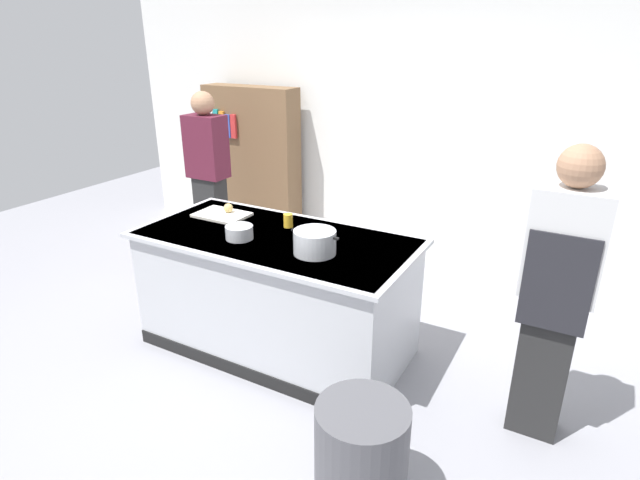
{
  "coord_description": "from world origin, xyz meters",
  "views": [
    {
      "loc": [
        1.9,
        -2.76,
        2.21
      ],
      "look_at": [
        0.25,
        0.2,
        0.85
      ],
      "focal_mm": 28.86,
      "sensor_mm": 36.0,
      "label": 1
    }
  ],
  "objects": [
    {
      "name": "ground_plane",
      "position": [
        0.0,
        0.0,
        0.0
      ],
      "size": [
        10.0,
        10.0,
        0.0
      ],
      "primitive_type": "plane",
      "color": "gray"
    },
    {
      "name": "person_guest",
      "position": [
        -1.46,
        1.01,
        0.91
      ],
      "size": [
        0.38,
        0.24,
        1.72
      ],
      "rotation": [
        0.0,
        0.0,
        -1.61
      ],
      "color": "#272727",
      "rests_on": "ground_plane"
    },
    {
      "name": "stock_pot",
      "position": [
        0.39,
        -0.12,
        0.98
      ],
      "size": [
        0.34,
        0.27,
        0.16
      ],
      "color": "#B7BABF",
      "rests_on": "counter_island"
    },
    {
      "name": "cutting_board",
      "position": [
        -0.6,
        0.16,
        0.91
      ],
      "size": [
        0.4,
        0.28,
        0.02
      ],
      "primitive_type": "cube",
      "color": "silver",
      "rests_on": "counter_island"
    },
    {
      "name": "trash_bin",
      "position": [
        1.14,
        -0.98,
        0.3
      ],
      "size": [
        0.46,
        0.46,
        0.59
      ],
      "primitive_type": "cylinder",
      "color": "#4C4C51",
      "rests_on": "ground_plane"
    },
    {
      "name": "juice_cup",
      "position": [
        -0.02,
        0.2,
        0.95
      ],
      "size": [
        0.07,
        0.07,
        0.1
      ],
      "primitive_type": "cylinder",
      "color": "yellow",
      "rests_on": "counter_island"
    },
    {
      "name": "back_wall",
      "position": [
        0.0,
        2.1,
        1.5
      ],
      "size": [
        6.4,
        0.12,
        3.0
      ],
      "primitive_type": "cube",
      "color": "white",
      "rests_on": "ground_plane"
    },
    {
      "name": "onion",
      "position": [
        -0.57,
        0.21,
        0.96
      ],
      "size": [
        0.07,
        0.07,
        0.07
      ],
      "primitive_type": "sphere",
      "color": "tan",
      "rests_on": "cutting_board"
    },
    {
      "name": "person_chef",
      "position": [
        1.81,
        0.02,
        0.91
      ],
      "size": [
        0.38,
        0.25,
        1.72
      ],
      "rotation": [
        0.0,
        0.0,
        1.52
      ],
      "color": "#262626",
      "rests_on": "ground_plane"
    },
    {
      "name": "counter_island",
      "position": [
        0.0,
        -0.0,
        0.47
      ],
      "size": [
        1.98,
        0.98,
        0.9
      ],
      "color": "#B7BABF",
      "rests_on": "ground_plane"
    },
    {
      "name": "bookshelf",
      "position": [
        -1.5,
        1.8,
        0.85
      ],
      "size": [
        1.1,
        0.31,
        1.7
      ],
      "color": "brown",
      "rests_on": "ground_plane"
    },
    {
      "name": "mixing_bowl",
      "position": [
        -0.19,
        -0.15,
        0.95
      ],
      "size": [
        0.19,
        0.19,
        0.09
      ],
      "primitive_type": "cylinder",
      "color": "#B7BABF",
      "rests_on": "counter_island"
    }
  ]
}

